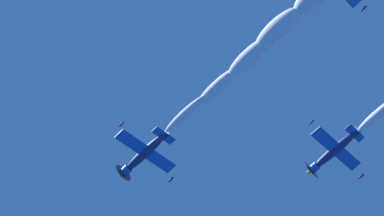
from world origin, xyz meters
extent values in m
ellipsoid|color=navy|center=(-1.09, -5.36, 62.52)|extent=(2.48, 6.09, 1.24)
cylinder|color=#194CB2|center=(-1.67, -8.04, 62.48)|extent=(1.34, 1.06, 1.21)
cone|color=yellow|center=(-1.79, -8.61, 62.47)|extent=(0.69, 0.74, 0.58)
cylinder|color=#3F3F47|center=(-1.76, -8.48, 62.47)|extent=(2.58, 0.61, 2.64)
cube|color=#194CB2|center=(-1.00, -5.19, 62.38)|extent=(7.32, 2.75, 2.60)
ellipsoid|color=navy|center=(2.43, -5.95, 63.59)|extent=(0.44, 0.85, 0.29)
ellipsoid|color=navy|center=(-4.43, -4.44, 61.17)|extent=(0.44, 0.85, 0.29)
cube|color=#194CB2|center=(-0.55, -2.80, 62.59)|extent=(2.71, 1.34, 0.98)
cube|color=navy|center=(-0.68, -2.72, 63.02)|extent=(0.63, 1.07, 0.99)
ellipsoid|color=#1E232D|center=(-1.26, -5.61, 62.86)|extent=(1.06, 1.49, 0.77)
ellipsoid|color=navy|center=(-11.60, 10.76, 63.64)|extent=(2.48, 6.09, 1.27)
cylinder|color=#194CB2|center=(-12.18, 8.09, 63.58)|extent=(1.34, 1.06, 1.21)
cone|color=yellow|center=(-12.30, 7.51, 63.57)|extent=(0.69, 0.74, 0.58)
cylinder|color=#3F3F47|center=(-12.27, 7.65, 63.58)|extent=(2.56, 0.62, 2.62)
cube|color=#194CB2|center=(-11.51, 10.93, 63.50)|extent=(7.35, 2.76, 2.51)
ellipsoid|color=navy|center=(-8.07, 10.17, 64.66)|extent=(0.44, 0.85, 0.29)
ellipsoid|color=navy|center=(-14.96, 11.70, 62.34)|extent=(0.44, 0.85, 0.29)
cube|color=#194CB2|center=(-11.06, 13.33, 63.74)|extent=(2.72, 1.34, 0.95)
cube|color=navy|center=(-11.19, 13.41, 64.17)|extent=(0.61, 1.08, 1.00)
ellipsoid|color=#1E232D|center=(-11.77, 10.52, 63.99)|extent=(1.05, 1.50, 0.77)
cylinder|color=#194CB2|center=(2.84, 16.24, 64.40)|extent=(1.35, 1.08, 1.23)
cone|color=yellow|center=(2.71, 15.66, 64.38)|extent=(0.69, 0.75, 0.59)
cylinder|color=#3F3F47|center=(2.74, 15.80, 64.38)|extent=(2.57, 0.66, 2.64)
ellipsoid|color=navy|center=(0.09, 19.87, 63.15)|extent=(0.45, 0.86, 0.31)
ellipsoid|color=white|center=(0.32, 0.32, 62.42)|extent=(2.09, 5.55, 0.98)
ellipsoid|color=white|center=(0.94, 4.46, 62.68)|extent=(2.41, 5.62, 1.31)
ellipsoid|color=white|center=(1.94, 8.61, 62.51)|extent=(2.74, 5.69, 1.64)
ellipsoid|color=white|center=(2.84, 12.19, 62.62)|extent=(3.06, 5.76, 1.97)
ellipsoid|color=white|center=(-10.44, 16.41, 63.75)|extent=(2.09, 5.55, 0.98)
camera|label=1|loc=(20.70, 14.02, 1.44)|focal=63.02mm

